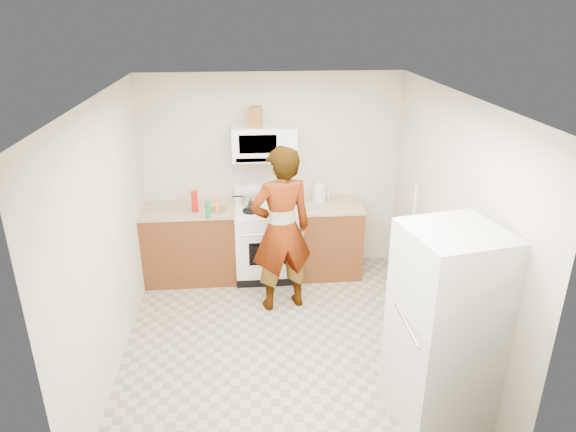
{
  "coord_description": "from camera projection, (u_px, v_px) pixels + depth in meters",
  "views": [
    {
      "loc": [
        -0.34,
        -4.37,
        3.21
      ],
      "look_at": [
        0.09,
        0.55,
        1.18
      ],
      "focal_mm": 32.0,
      "sensor_mm": 36.0,
      "label": 1
    }
  ],
  "objects": [
    {
      "name": "jug",
      "position": [
        255.0,
        117.0,
        5.92
      ],
      "size": [
        0.17,
        0.17,
        0.24
      ],
      "primitive_type": "cube",
      "rotation": [
        0.0,
        0.0,
        -0.27
      ],
      "color": "brown",
      "rests_on": "microwave"
    },
    {
      "name": "bottle_green_cap",
      "position": [
        208.0,
        209.0,
        5.91
      ],
      "size": [
        0.06,
        0.06,
        0.2
      ],
      "primitive_type": "cylinder",
      "rotation": [
        0.0,
        0.0,
        0.02
      ],
      "color": "#177F33",
      "rests_on": "counter_left"
    },
    {
      "name": "back_wall",
      "position": [
        272.0,
        174.0,
        6.45
      ],
      "size": [
        3.2,
        0.02,
        2.5
      ],
      "primitive_type": "cube",
      "color": "beige",
      "rests_on": "floor"
    },
    {
      "name": "cabinet_right",
      "position": [
        327.0,
        240.0,
        6.53
      ],
      "size": [
        0.8,
        0.62,
        0.9
      ],
      "primitive_type": "cube",
      "color": "#5E2D16",
      "rests_on": "floor"
    },
    {
      "name": "pot_lid",
      "position": [
        216.0,
        209.0,
        6.18
      ],
      "size": [
        0.29,
        0.29,
        0.01
      ],
      "primitive_type": "cylinder",
      "rotation": [
        0.0,
        0.0,
        -0.14
      ],
      "color": "silver",
      "rests_on": "counter_left"
    },
    {
      "name": "microwave",
      "position": [
        264.0,
        143.0,
        6.1
      ],
      "size": [
        0.76,
        0.38,
        0.4
      ],
      "primitive_type": "cube",
      "color": "white",
      "rests_on": "back_wall"
    },
    {
      "name": "saucepan",
      "position": [
        250.0,
        199.0,
        6.31
      ],
      "size": [
        0.25,
        0.25,
        0.11
      ],
      "primitive_type": "cylinder",
      "rotation": [
        0.0,
        0.0,
        -0.28
      ],
      "color": "silver",
      "rests_on": "gas_range"
    },
    {
      "name": "kettle",
      "position": [
        319.0,
        193.0,
        6.41
      ],
      "size": [
        0.22,
        0.22,
        0.21
      ],
      "primitive_type": "cylinder",
      "rotation": [
        0.0,
        0.0,
        -0.4
      ],
      "color": "silver",
      "rests_on": "counter_right"
    },
    {
      "name": "person",
      "position": [
        281.0,
        230.0,
        5.58
      ],
      "size": [
        0.78,
        0.61,
        1.89
      ],
      "primitive_type": "imported",
      "rotation": [
        0.0,
        0.0,
        3.38
      ],
      "color": "tan",
      "rests_on": "floor"
    },
    {
      "name": "floor",
      "position": [
        284.0,
        343.0,
        5.27
      ],
      "size": [
        3.6,
        3.6,
        0.0
      ],
      "primitive_type": "plane",
      "color": "gray",
      "rests_on": "ground"
    },
    {
      "name": "broom",
      "position": [
        412.0,
        239.0,
        5.92
      ],
      "size": [
        0.14,
        0.3,
        1.4
      ],
      "primitive_type": "cylinder",
      "rotation": [
        0.14,
        -0.14,
        0.42
      ],
      "color": "white",
      "rests_on": "floor"
    },
    {
      "name": "tray",
      "position": [
        280.0,
        207.0,
        6.21
      ],
      "size": [
        0.29,
        0.24,
        0.05
      ],
      "primitive_type": "cube",
      "rotation": [
        0.0,
        0.0,
        -0.39
      ],
      "color": "white",
      "rests_on": "gas_range"
    },
    {
      "name": "fridge",
      "position": [
        444.0,
        329.0,
        4.04
      ],
      "size": [
        0.82,
        0.82,
        1.7
      ],
      "primitive_type": "cube",
      "rotation": [
        0.0,
        0.0,
        0.19
      ],
      "color": "#BCBCB8",
      "rests_on": "floor"
    },
    {
      "name": "gas_range",
      "position": [
        266.0,
        240.0,
        6.44
      ],
      "size": [
        0.76,
        0.65,
        1.13
      ],
      "color": "white",
      "rests_on": "floor"
    },
    {
      "name": "cabinet_left",
      "position": [
        191.0,
        245.0,
        6.39
      ],
      "size": [
        1.12,
        0.62,
        0.9
      ],
      "primitive_type": "cube",
      "color": "#5E2D16",
      "rests_on": "floor"
    },
    {
      "name": "bottle_spray",
      "position": [
        195.0,
        201.0,
        6.07
      ],
      "size": [
        0.09,
        0.09,
        0.26
      ],
      "primitive_type": "cylinder",
      "rotation": [
        0.0,
        0.0,
        0.3
      ],
      "color": "red",
      "rests_on": "counter_left"
    },
    {
      "name": "right_wall",
      "position": [
        448.0,
        226.0,
        4.92
      ],
      "size": [
        0.02,
        3.6,
        2.5
      ],
      "primitive_type": "cube",
      "color": "beige",
      "rests_on": "floor"
    },
    {
      "name": "counter_left",
      "position": [
        188.0,
        210.0,
        6.21
      ],
      "size": [
        1.14,
        0.64,
        0.03
      ],
      "primitive_type": "cube",
      "color": "tan",
      "rests_on": "cabinet_left"
    },
    {
      "name": "counter_right",
      "position": [
        329.0,
        205.0,
        6.35
      ],
      "size": [
        0.82,
        0.64,
        0.03
      ],
      "primitive_type": "cube",
      "color": "tan",
      "rests_on": "cabinet_right"
    },
    {
      "name": "bottle_hot_sauce",
      "position": [
        217.0,
        206.0,
        6.07
      ],
      "size": [
        0.06,
        0.06,
        0.16
      ],
      "primitive_type": "cylinder",
      "rotation": [
        0.0,
        0.0,
        0.19
      ],
      "color": "orange",
      "rests_on": "counter_left"
    }
  ]
}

